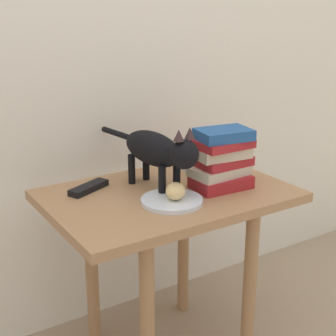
{
  "coord_description": "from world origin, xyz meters",
  "views": [
    {
      "loc": [
        -0.82,
        -1.28,
        1.2
      ],
      "look_at": [
        0.0,
        0.0,
        0.69
      ],
      "focal_mm": 54.17,
      "sensor_mm": 36.0,
      "label": 1
    }
  ],
  "objects": [
    {
      "name": "side_table",
      "position": [
        0.0,
        0.0,
        0.52
      ],
      "size": [
        0.77,
        0.52,
        0.61
      ],
      "color": "#9E724C",
      "rests_on": "ground"
    },
    {
      "name": "tv_remote",
      "position": [
        -0.21,
        0.14,
        0.62
      ],
      "size": [
        0.15,
        0.1,
        0.02
      ],
      "primitive_type": "cube",
      "rotation": [
        0.0,
        0.0,
        0.43
      ],
      "color": "black",
      "rests_on": "side_table"
    },
    {
      "name": "cat",
      "position": [
        -0.02,
        0.03,
        0.75
      ],
      "size": [
        0.13,
        0.48,
        0.23
      ],
      "color": "black",
      "rests_on": "side_table"
    },
    {
      "name": "back_panel",
      "position": [
        0.0,
        0.38,
        1.1
      ],
      "size": [
        4.0,
        0.04,
        2.2
      ],
      "primitive_type": "cube",
      "color": "silver",
      "rests_on": "ground"
    },
    {
      "name": "book_stack",
      "position": [
        0.17,
        -0.06,
        0.71
      ],
      "size": [
        0.2,
        0.15,
        0.2
      ],
      "color": "maroon",
      "rests_on": "side_table"
    },
    {
      "name": "bread_roll",
      "position": [
        -0.03,
        -0.09,
        0.65
      ],
      "size": [
        0.1,
        0.1,
        0.05
      ],
      "primitive_type": "ellipsoid",
      "rotation": [
        0.0,
        0.0,
        0.93
      ],
      "color": "#E0BC7A",
      "rests_on": "plate"
    },
    {
      "name": "candle_jar",
      "position": [
        0.19,
        0.14,
        0.65
      ],
      "size": [
        0.07,
        0.07,
        0.08
      ],
      "color": "silver",
      "rests_on": "side_table"
    },
    {
      "name": "plate",
      "position": [
        -0.04,
        -0.09,
        0.62
      ],
      "size": [
        0.19,
        0.19,
        0.01
      ],
      "primitive_type": "cylinder",
      "color": "silver",
      "rests_on": "side_table"
    }
  ]
}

